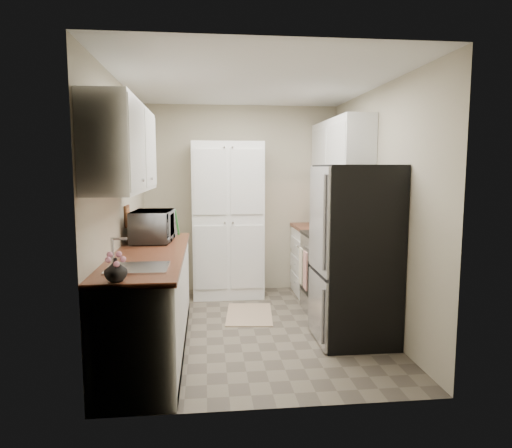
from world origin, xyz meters
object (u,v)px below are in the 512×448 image
(microwave, at_px, (153,226))
(pantry_cabinet, at_px, (228,220))
(refrigerator, at_px, (355,254))
(wine_bottle, at_px, (145,224))
(toaster_oven, at_px, (327,217))
(electric_range, at_px, (335,273))

(microwave, bearing_deg, pantry_cabinet, -32.41)
(refrigerator, xyz_separation_m, microwave, (-1.96, 0.55, 0.23))
(refrigerator, bearing_deg, pantry_cabinet, 123.46)
(refrigerator, relative_size, wine_bottle, 5.85)
(wine_bottle, xyz_separation_m, toaster_oven, (2.21, 0.77, -0.03))
(electric_range, height_order, microwave, microwave)
(refrigerator, distance_m, microwave, 2.05)
(electric_range, height_order, refrigerator, refrigerator)
(pantry_cabinet, bearing_deg, electric_range, -38.22)
(pantry_cabinet, relative_size, microwave, 3.48)
(wine_bottle, bearing_deg, electric_range, -0.58)
(wine_bottle, bearing_deg, toaster_oven, 19.11)
(pantry_cabinet, height_order, electric_range, pantry_cabinet)
(toaster_oven, bearing_deg, refrigerator, -91.29)
(electric_range, height_order, toaster_oven, toaster_oven)
(microwave, bearing_deg, electric_range, -80.38)
(electric_range, distance_m, toaster_oven, 0.97)
(toaster_oven, bearing_deg, pantry_cabinet, 177.59)
(pantry_cabinet, distance_m, electric_range, 1.58)
(pantry_cabinet, distance_m, toaster_oven, 1.29)
(electric_range, relative_size, wine_bottle, 3.89)
(pantry_cabinet, xyz_separation_m, electric_range, (1.17, -0.93, -0.52))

